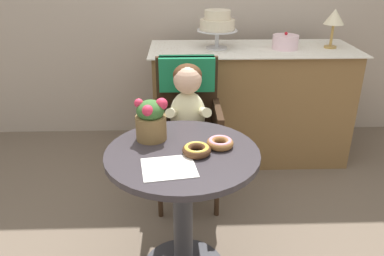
% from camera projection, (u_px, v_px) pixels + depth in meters
% --- Properties ---
extents(cafe_table, '(0.72, 0.72, 0.72)m').
position_uv_depth(cafe_table, '(183.00, 190.00, 1.87)').
color(cafe_table, '#332D33').
rests_on(cafe_table, ground).
extents(wicker_chair, '(0.42, 0.45, 0.95)m').
position_uv_depth(wicker_chair, '(187.00, 108.00, 2.49)').
color(wicker_chair, '#332114').
rests_on(wicker_chair, ground).
extents(seated_child, '(0.27, 0.32, 0.73)m').
position_uv_depth(seated_child, '(188.00, 112.00, 2.33)').
color(seated_child, beige).
rests_on(seated_child, ground).
extents(paper_napkin, '(0.26, 0.23, 0.00)m').
position_uv_depth(paper_napkin, '(169.00, 168.00, 1.64)').
color(paper_napkin, white).
rests_on(paper_napkin, cafe_table).
extents(donut_front, '(0.13, 0.13, 0.04)m').
position_uv_depth(donut_front, '(197.00, 150.00, 1.74)').
color(donut_front, '#4C2D19').
rests_on(donut_front, cafe_table).
extents(donut_mid, '(0.13, 0.13, 0.04)m').
position_uv_depth(donut_mid, '(220.00, 143.00, 1.81)').
color(donut_mid, '#936033').
rests_on(donut_mid, cafe_table).
extents(flower_vase, '(0.16, 0.16, 0.21)m').
position_uv_depth(flower_vase, '(151.00, 119.00, 1.86)').
color(flower_vase, brown).
rests_on(flower_vase, cafe_table).
extents(display_counter, '(1.56, 0.62, 0.90)m').
position_uv_depth(display_counter, '(250.00, 103.00, 3.09)').
color(display_counter, olive).
rests_on(display_counter, ground).
extents(tiered_cake_stand, '(0.30, 0.30, 0.28)m').
position_uv_depth(tiered_cake_stand, '(217.00, 23.00, 2.82)').
color(tiered_cake_stand, silver).
rests_on(tiered_cake_stand, display_counter).
extents(round_layer_cake, '(0.19, 0.19, 0.13)m').
position_uv_depth(round_layer_cake, '(285.00, 42.00, 2.86)').
color(round_layer_cake, silver).
rests_on(round_layer_cake, display_counter).
extents(table_lamp, '(0.15, 0.15, 0.28)m').
position_uv_depth(table_lamp, '(334.00, 18.00, 2.82)').
color(table_lamp, '#B28C47').
rests_on(table_lamp, display_counter).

